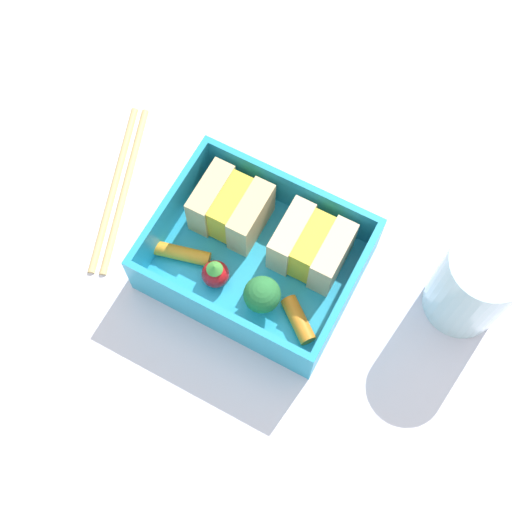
{
  "coord_description": "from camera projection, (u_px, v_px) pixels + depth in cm",
  "views": [
    {
      "loc": [
        11.43,
        -21.34,
        60.98
      ],
      "look_at": [
        0.0,
        0.0,
        2.7
      ],
      "focal_mm": 50.0,
      "sensor_mm": 36.0,
      "label": 1
    }
  ],
  "objects": [
    {
      "name": "bento_rim",
      "position": [
        256.0,
        252.0,
        0.62
      ],
      "size": [
        17.94,
        14.16,
        4.75
      ],
      "color": "#249BC4",
      "rests_on": "bento_tray"
    },
    {
      "name": "bento_tray",
      "position": [
        256.0,
        265.0,
        0.65
      ],
      "size": [
        17.94,
        14.16,
        1.2
      ],
      "primitive_type": "cube",
      "color": "#249BC4",
      "rests_on": "ground_plane"
    },
    {
      "name": "carrot_stick_far_left",
      "position": [
        181.0,
        253.0,
        0.64
      ],
      "size": [
        5.43,
        2.59,
        1.31
      ],
      "primitive_type": "cylinder",
      "rotation": [
        1.57,
        0.0,
        4.97
      ],
      "color": "orange",
      "rests_on": "bento_tray"
    },
    {
      "name": "ground_plane",
      "position": [
        256.0,
        271.0,
        0.67
      ],
      "size": [
        120.0,
        120.0,
        2.0
      ],
      "primitive_type": "cube",
      "color": "silver"
    },
    {
      "name": "drinking_glass",
      "position": [
        474.0,
        285.0,
        0.6
      ],
      "size": [
        6.66,
        6.66,
        9.63
      ],
      "primitive_type": "cylinder",
      "color": "silver",
      "rests_on": "ground_plane"
    },
    {
      "name": "carrot_stick_left",
      "position": [
        298.0,
        320.0,
        0.62
      ],
      "size": [
        4.22,
        3.72,
        1.44
      ],
      "primitive_type": "cylinder",
      "rotation": [
        1.57,
        0.0,
        4.05
      ],
      "color": "orange",
      "rests_on": "bento_tray"
    },
    {
      "name": "strawberry_far_left",
      "position": [
        215.0,
        274.0,
        0.63
      ],
      "size": [
        2.46,
        2.46,
        3.06
      ],
      "color": "red",
      "rests_on": "bento_tray"
    },
    {
      "name": "sandwich_left",
      "position": [
        231.0,
        208.0,
        0.64
      ],
      "size": [
        6.12,
        5.56,
        4.72
      ],
      "color": "#DDBB85",
      "rests_on": "bento_tray"
    },
    {
      "name": "broccoli_floret",
      "position": [
        262.0,
        295.0,
        0.61
      ],
      "size": [
        3.23,
        3.23,
        4.28
      ],
      "color": "#94C664",
      "rests_on": "bento_tray"
    },
    {
      "name": "chopstick_pair",
      "position": [
        119.0,
        187.0,
        0.68
      ],
      "size": [
        7.57,
        17.61,
        0.7
      ],
      "color": "tan",
      "rests_on": "ground_plane"
    },
    {
      "name": "sandwich_center_left",
      "position": [
        311.0,
        247.0,
        0.63
      ],
      "size": [
        6.12,
        5.56,
        4.72
      ],
      "color": "beige",
      "rests_on": "bento_tray"
    }
  ]
}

